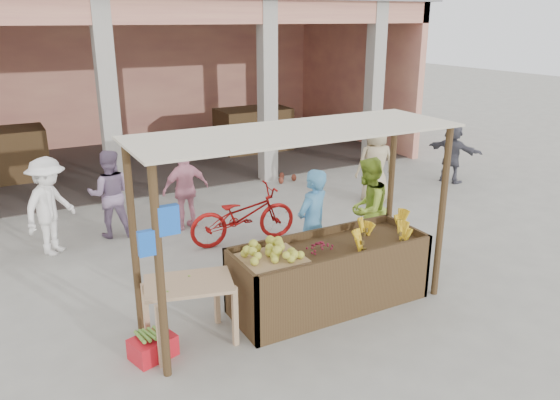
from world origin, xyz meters
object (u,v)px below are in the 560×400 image
vendor_blue (312,221)px  motorcycle (243,214)px  fruit_stall (329,277)px  side_table (189,293)px  vendor_green (367,207)px  red_crate (153,347)px

vendor_blue → motorcycle: vendor_blue is taller
fruit_stall → vendor_blue: 0.97m
vendor_blue → side_table: bearing=-0.7°
side_table → vendor_green: (3.24, 0.97, 0.21)m
fruit_stall → motorcycle: 2.48m
motorcycle → red_crate: bearing=142.9°
vendor_blue → motorcycle: bearing=-100.1°
red_crate → vendor_blue: (2.62, 0.87, 0.75)m
red_crate → motorcycle: 3.43m
fruit_stall → vendor_green: size_ratio=1.51×
vendor_blue → motorcycle: (-0.34, 1.66, -0.37)m
red_crate → side_table: bearing=-9.9°
vendor_blue → fruit_stall: bearing=52.5°
motorcycle → vendor_green: bearing=-131.7°
side_table → motorcycle: motorcycle is taller
vendor_blue → vendor_green: (1.09, 0.15, -0.01)m
red_crate → vendor_blue: vendor_blue is taller
side_table → red_crate: (-0.47, -0.05, -0.53)m
side_table → vendor_green: vendor_green is taller
vendor_blue → vendor_green: bearing=166.6°
fruit_stall → vendor_blue: (0.23, 0.81, 0.47)m
side_table → red_crate: 0.72m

